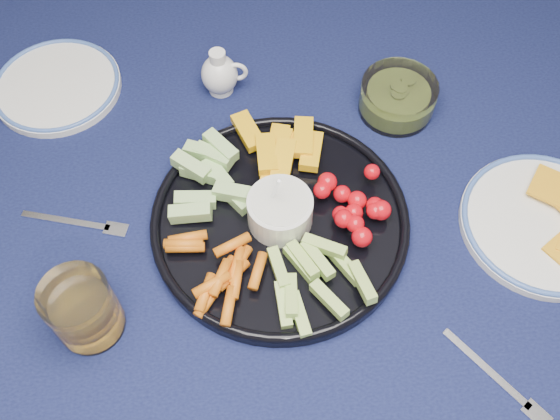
{
  "coord_description": "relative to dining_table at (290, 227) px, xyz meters",
  "views": [
    {
      "loc": [
        -0.05,
        -0.5,
        1.52
      ],
      "look_at": [
        -0.02,
        -0.05,
        0.79
      ],
      "focal_mm": 40.0,
      "sensor_mm": 36.0,
      "label": 1
    }
  ],
  "objects": [
    {
      "name": "dining_table",
      "position": [
        0.0,
        0.0,
        0.0
      ],
      "size": [
        1.67,
        1.07,
        0.75
      ],
      "color": "#4D2B19",
      "rests_on": "ground"
    },
    {
      "name": "crudite_platter",
      "position": [
        -0.02,
        -0.05,
        0.11
      ],
      "size": [
        0.37,
        0.37,
        0.12
      ],
      "color": "black",
      "rests_on": "dining_table"
    },
    {
      "name": "creamer_pitcher",
      "position": [
        -0.1,
        0.22,
        0.12
      ],
      "size": [
        0.08,
        0.06,
        0.08
      ],
      "color": "white",
      "rests_on": "dining_table"
    },
    {
      "name": "pickle_bowl",
      "position": [
        0.18,
        0.16,
        0.11
      ],
      "size": [
        0.12,
        0.12,
        0.06
      ],
      "color": "white",
      "rests_on": "dining_table"
    },
    {
      "name": "cheese_plate",
      "position": [
        0.36,
        -0.08,
        0.1
      ],
      "size": [
        0.24,
        0.24,
        0.03
      ],
      "color": "white",
      "rests_on": "dining_table"
    },
    {
      "name": "juice_tumbler",
      "position": [
        -0.28,
        -0.18,
        0.13
      ],
      "size": [
        0.09,
        0.09,
        0.1
      ],
      "color": "white",
      "rests_on": "dining_table"
    },
    {
      "name": "fork_left",
      "position": [
        -0.3,
        -0.02,
        0.09
      ],
      "size": [
        0.16,
        0.06,
        0.0
      ],
      "color": "silver",
      "rests_on": "dining_table"
    },
    {
      "name": "fork_right",
      "position": [
        0.24,
        -0.3,
        0.09
      ],
      "size": [
        0.11,
        0.14,
        0.0
      ],
      "color": "silver",
      "rests_on": "dining_table"
    },
    {
      "name": "side_plate_extra",
      "position": [
        -0.37,
        0.24,
        0.1
      ],
      "size": [
        0.21,
        0.21,
        0.02
      ],
      "color": "white",
      "rests_on": "dining_table"
    }
  ]
}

